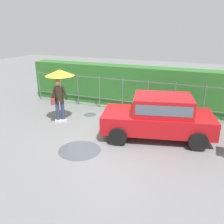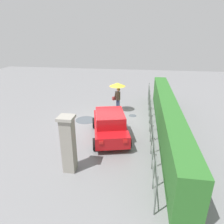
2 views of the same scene
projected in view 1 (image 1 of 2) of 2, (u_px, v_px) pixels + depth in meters
The scene contains 7 objects.
ground_plane at pixel (108, 134), 8.64m from camera, with size 40.00×40.00×0.00m, color slate.
car at pixel (159, 115), 8.21m from camera, with size 3.99×2.55×1.48m.
pedestrian at pixel (59, 82), 9.27m from camera, with size 1.11×1.11×2.12m.
fence_section at pixel (148, 96), 10.45m from camera, with size 11.57×0.05×1.50m.
hedge_row at pixel (153, 88), 11.18m from camera, with size 12.52×0.90×1.90m, color #2D6B28.
puddle_near at pixel (80, 150), 7.54m from camera, with size 1.33×1.33×0.00m, color #4C545B.
puddle_far at pixel (90, 115), 10.57m from camera, with size 0.54×0.54×0.00m, color #4C545B.
Camera 1 is at (3.15, -7.21, 3.65)m, focal length 38.75 mm.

